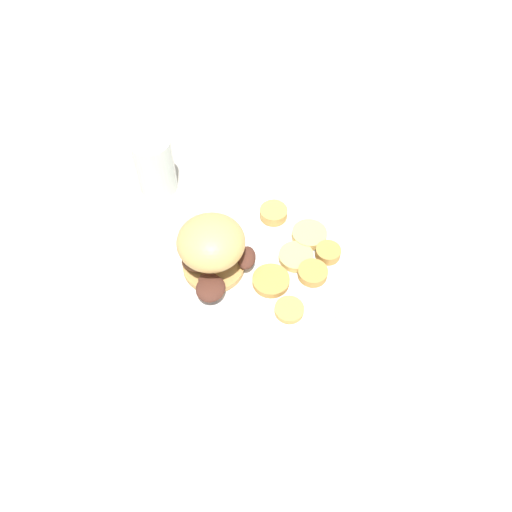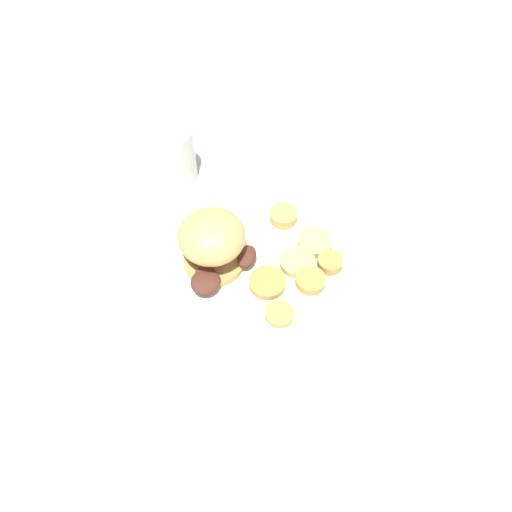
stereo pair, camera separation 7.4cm
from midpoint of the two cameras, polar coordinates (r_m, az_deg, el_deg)
The scene contains 12 objects.
ground_plane at distance 0.78m, azimuth 2.72°, elevation -2.24°, with size 4.00×4.00×0.00m, color #B2A899.
dinner_plate at distance 0.77m, azimuth 2.75°, elevation -1.73°, with size 0.29×0.29×0.02m.
sandwich at distance 0.72m, azimuth -2.13°, elevation 1.32°, with size 0.13×0.11×0.09m.
potato_round_0 at distance 0.74m, azimuth 4.17°, elevation -3.23°, with size 0.06×0.06×0.01m, color #BC8942.
potato_round_1 at distance 0.71m, azimuth 5.69°, elevation -6.81°, with size 0.04×0.04×0.01m, color tan.
potato_round_2 at distance 0.77m, azimuth 11.23°, elevation -0.92°, with size 0.04×0.04×0.02m, color #BC8942.
potato_round_3 at distance 0.81m, azimuth 5.79°, elevation 4.42°, with size 0.05×0.05×0.02m, color tan.
potato_round_4 at distance 0.76m, azimuth 7.51°, elevation -0.89°, with size 0.05×0.05×0.01m, color #DBB766.
potato_round_5 at distance 0.79m, azimuth 9.45°, elevation 1.42°, with size 0.06×0.06×0.01m, color #DBB766.
potato_round_6 at distance 0.74m, azimuth 9.09°, elevation -3.00°, with size 0.04×0.04×0.01m, color #BC8942.
fork at distance 0.67m, azimuth 5.44°, elevation -21.48°, with size 0.13×0.13×0.00m.
drinking_glass at distance 0.89m, azimuth -6.73°, elevation 11.27°, with size 0.07×0.07×0.10m.
Camera 2 is at (0.30, 0.32, 0.64)m, focal length 35.00 mm.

